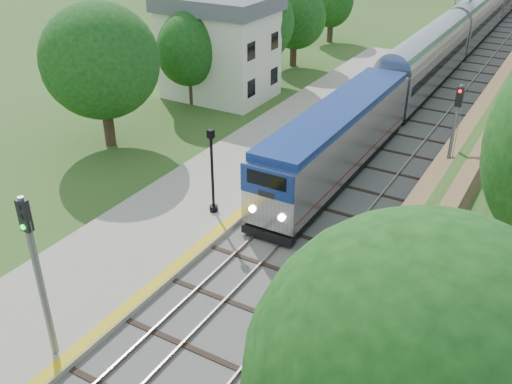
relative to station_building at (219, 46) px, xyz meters
The scene contains 10 objects.
trackbed 34.24m from the station_building, 61.93° to the left, with size 9.50×170.00×0.28m.
platform 16.99m from the station_building, 57.86° to the right, with size 6.40×68.00×0.38m, color gray.
yellow_stripe 18.58m from the station_building, 50.24° to the right, with size 0.55×68.00×0.01m, color gold.
station_building is the anchor object (origin of this frame).
signal_gantry 29.94m from the station_building, 56.62° to the left, with size 8.40×0.38×6.20m.
trees_behind_platform 9.76m from the station_building, 73.13° to the right, with size 7.82×53.32×7.21m.
train 32.09m from the station_building, 64.09° to the left, with size 2.83×94.19×4.15m.
lamppost_far 19.56m from the station_building, 57.77° to the right, with size 0.45×0.45×4.55m.
signal_platform 30.00m from the station_building, 68.29° to the right, with size 0.38×0.30×6.48m.
signal_farside 21.88m from the station_building, 22.63° to the right, with size 0.35×0.28×6.39m.
Camera 1 is at (11.17, -7.54, 15.41)m, focal length 40.00 mm.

